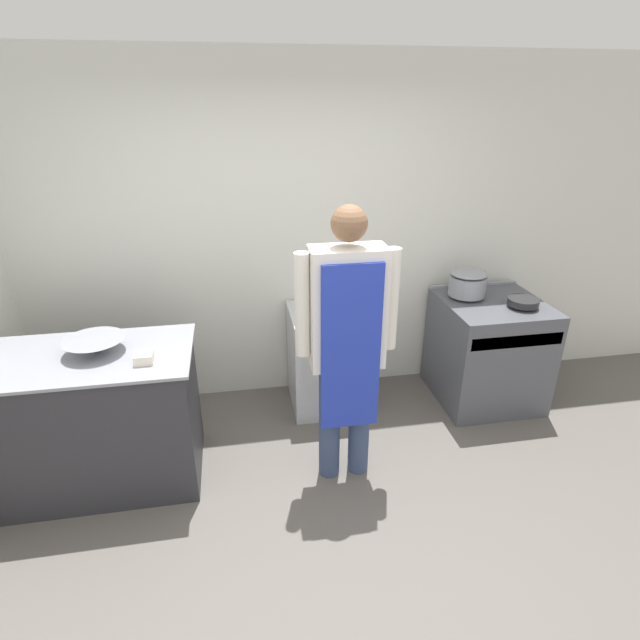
# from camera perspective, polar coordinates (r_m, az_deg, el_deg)

# --- Properties ---
(ground_plane) EXTENTS (14.00, 14.00, 0.00)m
(ground_plane) POSITION_cam_1_polar(r_m,az_deg,el_deg) (3.10, 1.17, -25.68)
(ground_plane) COLOR #5B5651
(wall_back) EXTENTS (8.00, 0.05, 2.70)m
(wall_back) POSITION_cam_1_polar(r_m,az_deg,el_deg) (4.01, -3.99, 9.36)
(wall_back) COLOR silver
(wall_back) RESTS_ON ground_plane
(prep_counter) EXTENTS (1.30, 0.74, 0.93)m
(prep_counter) POSITION_cam_1_polar(r_m,az_deg,el_deg) (3.59, -24.15, -10.30)
(prep_counter) COLOR #2D2D33
(prep_counter) RESTS_ON ground_plane
(stove) EXTENTS (0.80, 0.80, 0.90)m
(stove) POSITION_cam_1_polar(r_m,az_deg,el_deg) (4.39, 18.55, -3.33)
(stove) COLOR #4C4F56
(stove) RESTS_ON ground_plane
(fridge_unit) EXTENTS (0.57, 0.57, 0.83)m
(fridge_unit) POSITION_cam_1_polar(r_m,az_deg,el_deg) (4.08, 0.68, -4.45)
(fridge_unit) COLOR silver
(fridge_unit) RESTS_ON ground_plane
(person_cook) EXTENTS (0.63, 0.24, 1.83)m
(person_cook) POSITION_cam_1_polar(r_m,az_deg,el_deg) (3.04, 3.09, -1.68)
(person_cook) COLOR #38476B
(person_cook) RESTS_ON ground_plane
(mixing_bowl) EXTENTS (0.37, 0.37, 0.09)m
(mixing_bowl) POSITION_cam_1_polar(r_m,az_deg,el_deg) (3.36, -24.33, -2.70)
(mixing_bowl) COLOR gray
(mixing_bowl) RESTS_ON prep_counter
(plastic_tub) EXTENTS (0.11, 0.11, 0.06)m
(plastic_tub) POSITION_cam_1_polar(r_m,az_deg,el_deg) (3.13, -19.48, -4.10)
(plastic_tub) COLOR silver
(plastic_tub) RESTS_ON prep_counter
(stock_pot) EXTENTS (0.29, 0.29, 0.21)m
(stock_pot) POSITION_cam_1_polar(r_m,az_deg,el_deg) (4.20, 16.52, 4.10)
(stock_pot) COLOR gray
(stock_pot) RESTS_ON stove
(saute_pan) EXTENTS (0.24, 0.24, 0.05)m
(saute_pan) POSITION_cam_1_polar(r_m,az_deg,el_deg) (4.17, 22.21, 1.95)
(saute_pan) COLOR #262628
(saute_pan) RESTS_ON stove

